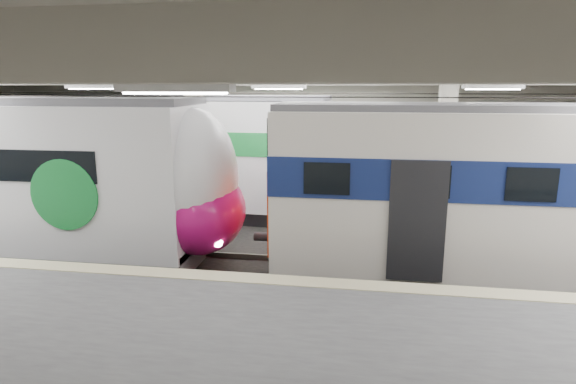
# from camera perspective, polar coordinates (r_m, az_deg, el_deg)

# --- Properties ---
(station_hall) EXTENTS (36.00, 24.00, 5.75)m
(station_hall) POSITION_cam_1_polar(r_m,az_deg,el_deg) (10.99, -4.45, 3.36)
(station_hall) COLOR black
(station_hall) RESTS_ON ground
(modern_emu) EXTENTS (14.61, 3.02, 4.67)m
(modern_emu) POSITION_cam_1_polar(r_m,az_deg,el_deg) (15.96, -29.22, 1.21)
(modern_emu) COLOR silver
(modern_emu) RESTS_ON ground
(older_rer) EXTENTS (13.87, 3.06, 4.56)m
(older_rer) POSITION_cam_1_polar(r_m,az_deg,el_deg) (13.39, 29.08, -0.26)
(older_rer) COLOR silver
(older_rer) RESTS_ON ground
(far_train) EXTENTS (14.65, 3.57, 4.62)m
(far_train) POSITION_cam_1_polar(r_m,az_deg,el_deg) (19.91, -16.59, 4.48)
(far_train) COLOR silver
(far_train) RESTS_ON ground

